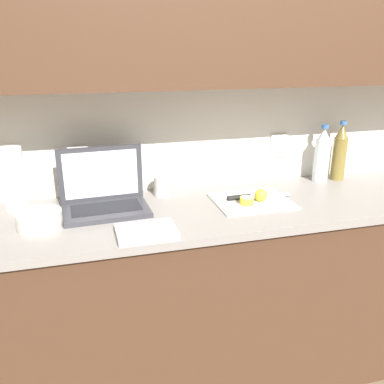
{
  "coord_description": "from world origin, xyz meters",
  "views": [
    {
      "loc": [
        -0.8,
        -1.58,
        1.57
      ],
      "look_at": [
        -0.37,
        -0.01,
        1.0
      ],
      "focal_mm": 38.0,
      "sensor_mm": 36.0,
      "label": 1
    }
  ],
  "objects_px": {
    "bottle_green_soda": "(340,153)",
    "paper_towel_roll": "(13,179)",
    "cutting_board": "(251,201)",
    "bowl_white": "(39,219)",
    "measuring_cup": "(163,186)",
    "lemon_whole_beside": "(261,195)",
    "bottle_oil_tall": "(322,156)",
    "laptop": "(104,195)",
    "lemon_half_cut": "(247,201)",
    "knife": "(248,197)"
  },
  "relations": [
    {
      "from": "bottle_green_soda",
      "to": "paper_towel_roll",
      "type": "xyz_separation_m",
      "value": [
        -1.58,
        0.0,
        -0.01
      ]
    },
    {
      "from": "cutting_board",
      "to": "bowl_white",
      "type": "xyz_separation_m",
      "value": [
        -0.9,
        -0.04,
        0.03
      ]
    },
    {
      "from": "measuring_cup",
      "to": "cutting_board",
      "type": "bearing_deg",
      "value": -27.56
    },
    {
      "from": "lemon_whole_beside",
      "to": "bottle_oil_tall",
      "type": "distance_m",
      "value": 0.49
    },
    {
      "from": "bottle_oil_tall",
      "to": "paper_towel_roll",
      "type": "xyz_separation_m",
      "value": [
        -1.48,
        0.0,
        -0.0
      ]
    },
    {
      "from": "cutting_board",
      "to": "paper_towel_roll",
      "type": "height_order",
      "value": "paper_towel_roll"
    },
    {
      "from": "laptop",
      "to": "bottle_green_soda",
      "type": "bearing_deg",
      "value": 1.84
    },
    {
      "from": "bowl_white",
      "to": "paper_towel_roll",
      "type": "height_order",
      "value": "paper_towel_roll"
    },
    {
      "from": "lemon_half_cut",
      "to": "lemon_whole_beside",
      "type": "bearing_deg",
      "value": 13.57
    },
    {
      "from": "lemon_half_cut",
      "to": "paper_towel_roll",
      "type": "bearing_deg",
      "value": 166.36
    },
    {
      "from": "lemon_whole_beside",
      "to": "bowl_white",
      "type": "relative_size",
      "value": 0.33
    },
    {
      "from": "cutting_board",
      "to": "knife",
      "type": "xyz_separation_m",
      "value": [
        -0.01,
        0.02,
        0.01
      ]
    },
    {
      "from": "cutting_board",
      "to": "knife",
      "type": "height_order",
      "value": "knife"
    },
    {
      "from": "knife",
      "to": "bottle_oil_tall",
      "type": "relative_size",
      "value": 1.04
    },
    {
      "from": "laptop",
      "to": "knife",
      "type": "height_order",
      "value": "laptop"
    },
    {
      "from": "laptop",
      "to": "paper_towel_roll",
      "type": "distance_m",
      "value": 0.39
    },
    {
      "from": "bottle_oil_tall",
      "to": "paper_towel_roll",
      "type": "height_order",
      "value": "bottle_oil_tall"
    },
    {
      "from": "cutting_board",
      "to": "measuring_cup",
      "type": "distance_m",
      "value": 0.42
    },
    {
      "from": "laptop",
      "to": "bottle_oil_tall",
      "type": "xyz_separation_m",
      "value": [
        1.11,
        0.1,
        0.07
      ]
    },
    {
      "from": "knife",
      "to": "bottle_oil_tall",
      "type": "bearing_deg",
      "value": 18.66
    },
    {
      "from": "laptop",
      "to": "lemon_half_cut",
      "type": "height_order",
      "value": "laptop"
    },
    {
      "from": "laptop",
      "to": "lemon_whole_beside",
      "type": "bearing_deg",
      "value": -12.59
    },
    {
      "from": "lemon_half_cut",
      "to": "measuring_cup",
      "type": "bearing_deg",
      "value": 144.71
    },
    {
      "from": "measuring_cup",
      "to": "paper_towel_roll",
      "type": "height_order",
      "value": "paper_towel_roll"
    },
    {
      "from": "bottle_oil_tall",
      "to": "measuring_cup",
      "type": "height_order",
      "value": "bottle_oil_tall"
    },
    {
      "from": "knife",
      "to": "bottle_green_soda",
      "type": "distance_m",
      "value": 0.62
    },
    {
      "from": "bottle_green_soda",
      "to": "cutting_board",
      "type": "bearing_deg",
      "value": -161.12
    },
    {
      "from": "knife",
      "to": "bottle_green_soda",
      "type": "relative_size",
      "value": 1.0
    },
    {
      "from": "knife",
      "to": "lemon_half_cut",
      "type": "relative_size",
      "value": 4.96
    },
    {
      "from": "laptop",
      "to": "measuring_cup",
      "type": "relative_size",
      "value": 3.59
    },
    {
      "from": "cutting_board",
      "to": "lemon_whole_beside",
      "type": "bearing_deg",
      "value": -32.14
    },
    {
      "from": "cutting_board",
      "to": "bowl_white",
      "type": "height_order",
      "value": "bowl_white"
    },
    {
      "from": "laptop",
      "to": "knife",
      "type": "distance_m",
      "value": 0.64
    },
    {
      "from": "bottle_green_soda",
      "to": "measuring_cup",
      "type": "distance_m",
      "value": 0.94
    },
    {
      "from": "bottle_oil_tall",
      "to": "measuring_cup",
      "type": "xyz_separation_m",
      "value": [
        -0.83,
        -0.0,
        -0.09
      ]
    },
    {
      "from": "laptop",
      "to": "lemon_whole_beside",
      "type": "xyz_separation_m",
      "value": [
        0.68,
        -0.11,
        -0.02
      ]
    },
    {
      "from": "cutting_board",
      "to": "lemon_half_cut",
      "type": "height_order",
      "value": "lemon_half_cut"
    },
    {
      "from": "bottle_green_soda",
      "to": "paper_towel_roll",
      "type": "bearing_deg",
      "value": 179.99
    },
    {
      "from": "measuring_cup",
      "to": "bowl_white",
      "type": "bearing_deg",
      "value": -156.68
    },
    {
      "from": "bowl_white",
      "to": "paper_towel_roll",
      "type": "xyz_separation_m",
      "value": [
        -0.11,
        0.23,
        0.1
      ]
    },
    {
      "from": "laptop",
      "to": "knife",
      "type": "relative_size",
      "value": 1.2
    },
    {
      "from": "knife",
      "to": "paper_towel_roll",
      "type": "bearing_deg",
      "value": 168.95
    },
    {
      "from": "paper_towel_roll",
      "to": "knife",
      "type": "bearing_deg",
      "value": -9.76
    },
    {
      "from": "cutting_board",
      "to": "knife",
      "type": "distance_m",
      "value": 0.03
    },
    {
      "from": "knife",
      "to": "bowl_white",
      "type": "height_order",
      "value": "bowl_white"
    },
    {
      "from": "laptop",
      "to": "paper_towel_roll",
      "type": "bearing_deg",
      "value": 161.36
    },
    {
      "from": "laptop",
      "to": "bowl_white",
      "type": "height_order",
      "value": "laptop"
    },
    {
      "from": "bottle_green_soda",
      "to": "bottle_oil_tall",
      "type": "bearing_deg",
      "value": 180.0
    },
    {
      "from": "lemon_half_cut",
      "to": "lemon_whole_beside",
      "type": "relative_size",
      "value": 1.08
    },
    {
      "from": "lemon_whole_beside",
      "to": "bottle_green_soda",
      "type": "bearing_deg",
      "value": 22.17
    }
  ]
}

